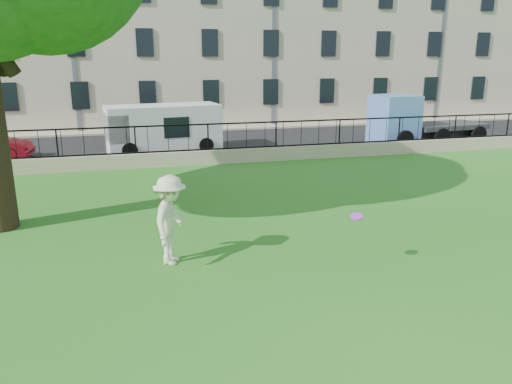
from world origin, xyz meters
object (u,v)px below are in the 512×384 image
object	(u,v)px
frisbee	(357,217)
white_van	(163,128)
blue_truck	(427,119)
man	(171,220)

from	to	relation	value
frisbee	white_van	world-z (taller)	white_van
white_van	blue_truck	xyz separation A→B (m)	(13.60, -1.00, 0.16)
white_van	man	bearing A→B (deg)	-101.60
man	frisbee	world-z (taller)	man
white_van	blue_truck	world-z (taller)	blue_truck
frisbee	man	bearing A→B (deg)	160.22
blue_truck	man	bearing A→B (deg)	-143.55
frisbee	blue_truck	xyz separation A→B (m)	(10.70, 13.94, 0.06)
frisbee	blue_truck	world-z (taller)	blue_truck
man	white_van	distance (m)	13.60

